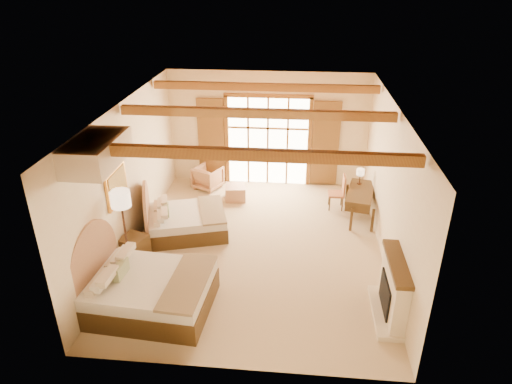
# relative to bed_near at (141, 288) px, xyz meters

# --- Properties ---
(floor) EXTENTS (7.00, 7.00, 0.00)m
(floor) POSITION_rel_bed_near_xyz_m (1.88, 2.21, -0.43)
(floor) COLOR tan
(floor) RESTS_ON ground
(wall_back) EXTENTS (5.50, 0.00, 5.50)m
(wall_back) POSITION_rel_bed_near_xyz_m (1.88, 5.71, 1.17)
(wall_back) COLOR beige
(wall_back) RESTS_ON ground
(wall_left) EXTENTS (0.00, 7.00, 7.00)m
(wall_left) POSITION_rel_bed_near_xyz_m (-0.87, 2.21, 1.17)
(wall_left) COLOR beige
(wall_left) RESTS_ON ground
(wall_right) EXTENTS (0.00, 7.00, 7.00)m
(wall_right) POSITION_rel_bed_near_xyz_m (4.63, 2.21, 1.17)
(wall_right) COLOR beige
(wall_right) RESTS_ON ground
(ceiling) EXTENTS (7.00, 7.00, 0.00)m
(ceiling) POSITION_rel_bed_near_xyz_m (1.88, 2.21, 2.77)
(ceiling) COLOR #BC6F3A
(ceiling) RESTS_ON ground
(ceiling_beams) EXTENTS (5.39, 4.60, 0.18)m
(ceiling_beams) POSITION_rel_bed_near_xyz_m (1.88, 2.21, 2.65)
(ceiling_beams) COLOR olive
(ceiling_beams) RESTS_ON ceiling
(french_doors) EXTENTS (3.95, 0.08, 2.60)m
(french_doors) POSITION_rel_bed_near_xyz_m (1.88, 5.65, 0.82)
(french_doors) COLOR white
(french_doors) RESTS_ON ground
(fireplace) EXTENTS (0.46, 1.40, 1.16)m
(fireplace) POSITION_rel_bed_near_xyz_m (4.48, 0.21, 0.08)
(fireplace) COLOR beige
(fireplace) RESTS_ON ground
(painting) EXTENTS (0.06, 0.95, 0.75)m
(painting) POSITION_rel_bed_near_xyz_m (-0.82, 1.46, 1.32)
(painting) COLOR gold
(painting) RESTS_ON wall_left
(canopy_valance) EXTENTS (0.70, 1.40, 0.45)m
(canopy_valance) POSITION_rel_bed_near_xyz_m (-0.52, 0.21, 2.52)
(canopy_valance) COLOR beige
(canopy_valance) RESTS_ON ceiling
(bed_near) EXTENTS (2.29, 1.79, 1.44)m
(bed_near) POSITION_rel_bed_near_xyz_m (0.00, 0.00, 0.00)
(bed_near) COLOR #48311A
(bed_near) RESTS_ON floor
(bed_far) EXTENTS (2.18, 1.83, 1.20)m
(bed_far) POSITION_rel_bed_near_xyz_m (0.06, 2.65, -0.07)
(bed_far) COLOR #48311A
(bed_far) RESTS_ON floor
(nightstand) EXTENTS (0.64, 0.64, 0.60)m
(nightstand) POSITION_rel_bed_near_xyz_m (-0.62, 1.40, -0.14)
(nightstand) COLOR #48311A
(nightstand) RESTS_ON floor
(floor_lamp) EXTENTS (0.38, 0.38, 1.81)m
(floor_lamp) POSITION_rel_bed_near_xyz_m (-0.62, 1.08, 1.11)
(floor_lamp) COLOR #3B251A
(floor_lamp) RESTS_ON floor
(armchair) EXTENTS (0.92, 0.93, 0.64)m
(armchair) POSITION_rel_bed_near_xyz_m (0.23, 5.13, -0.11)
(armchair) COLOR #A8714A
(armchair) RESTS_ON floor
(ottoman) EXTENTS (0.59, 0.59, 0.39)m
(ottoman) POSITION_rel_bed_near_xyz_m (1.11, 4.51, -0.24)
(ottoman) COLOR tan
(ottoman) RESTS_ON floor
(desk) EXTENTS (0.87, 1.48, 0.75)m
(desk) POSITION_rel_bed_near_xyz_m (4.29, 3.78, -0.03)
(desk) COLOR #48311A
(desk) RESTS_ON floor
(desk_chair) EXTENTS (0.41, 0.41, 0.92)m
(desk_chair) POSITION_rel_bed_near_xyz_m (3.78, 4.25, -0.15)
(desk_chair) COLOR #B0643B
(desk_chair) RESTS_ON floor
(desk_lamp) EXTENTS (0.20, 0.20, 0.39)m
(desk_lamp) POSITION_rel_bed_near_xyz_m (4.30, 4.20, 0.61)
(desk_lamp) COLOR #3B251A
(desk_lamp) RESTS_ON desk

